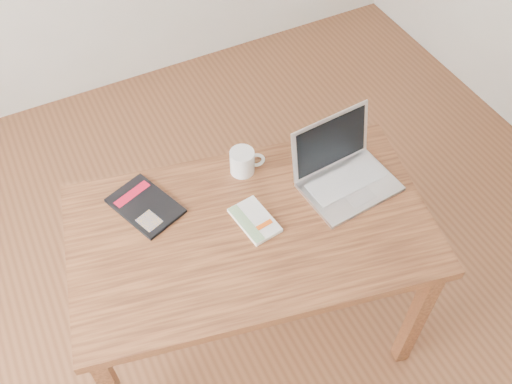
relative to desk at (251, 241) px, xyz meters
name	(u,v)px	position (x,y,z in m)	size (l,w,h in m)	color
room	(226,135)	(-0.12, -0.11, 0.69)	(4.04, 4.04, 2.70)	brown
desk	(251,241)	(0.00, 0.00, 0.00)	(1.39, 0.97, 0.75)	brown
white_guidebook	(255,220)	(0.02, 0.02, 0.10)	(0.14, 0.20, 0.02)	silver
black_guidebook	(145,206)	(-0.30, 0.25, 0.10)	(0.25, 0.30, 0.01)	black
laptop	(343,171)	(0.40, 0.04, 0.14)	(0.36, 0.31, 0.24)	silver
coffee_mug	(243,161)	(0.09, 0.25, 0.14)	(0.13, 0.09, 0.10)	white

